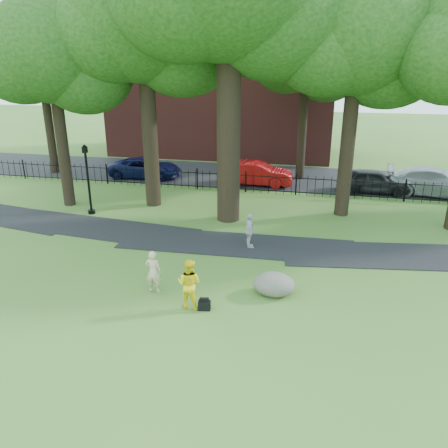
% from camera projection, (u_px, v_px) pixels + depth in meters
% --- Properties ---
extents(ground, '(120.00, 120.00, 0.00)m').
position_uv_depth(ground, '(187.00, 285.00, 15.30)').
color(ground, '#3D6423').
rests_on(ground, ground).
extents(footpath, '(36.07, 3.85, 0.03)m').
position_uv_depth(footpath, '(236.00, 245.00, 18.67)').
color(footpath, black).
rests_on(footpath, ground).
extents(street, '(80.00, 7.00, 0.02)m').
position_uv_depth(street, '(255.00, 176.00, 29.95)').
color(street, black).
rests_on(street, ground).
extents(iron_fence, '(44.00, 0.04, 1.20)m').
position_uv_depth(iron_fence, '(245.00, 182.00, 26.08)').
color(iron_fence, black).
rests_on(iron_fence, ground).
extents(brick_building, '(18.00, 8.00, 12.00)m').
position_uv_depth(brick_building, '(223.00, 80.00, 36.00)').
color(brick_building, maroon).
rests_on(brick_building, ground).
extents(tree_row, '(26.82, 7.96, 12.42)m').
position_uv_depth(tree_row, '(246.00, 43.00, 20.06)').
color(tree_row, black).
rests_on(tree_row, ground).
extents(woman, '(0.55, 0.37, 1.50)m').
position_uv_depth(woman, '(153.00, 272.00, 14.59)').
color(woman, '#C9B78A').
rests_on(woman, ground).
extents(man, '(0.88, 0.73, 1.64)m').
position_uv_depth(man, '(189.00, 284.00, 13.65)').
color(man, yellow).
rests_on(man, ground).
extents(pedestrian, '(0.58, 0.94, 1.50)m').
position_uv_depth(pedestrian, '(250.00, 231.00, 18.12)').
color(pedestrian, silver).
rests_on(pedestrian, ground).
extents(boulder, '(1.56, 1.29, 0.81)m').
position_uv_depth(boulder, '(274.00, 283.00, 14.58)').
color(boulder, '#666155').
rests_on(boulder, ground).
extents(lamppost, '(0.36, 0.36, 3.58)m').
position_uv_depth(lamppost, '(88.00, 180.00, 21.92)').
color(lamppost, black).
rests_on(lamppost, ground).
extents(backpack, '(0.42, 0.30, 0.29)m').
position_uv_depth(backpack, '(204.00, 305.00, 13.73)').
color(backpack, black).
rests_on(backpack, ground).
extents(red_bag, '(0.36, 0.25, 0.23)m').
position_uv_depth(red_bag, '(287.00, 284.00, 15.08)').
color(red_bag, maroon).
rests_on(red_bag, ground).
extents(red_sedan, '(4.58, 1.65, 1.50)m').
position_uv_depth(red_sedan, '(256.00, 173.00, 27.54)').
color(red_sedan, '#9B0B0D').
rests_on(red_sedan, ground).
extents(navy_van, '(4.92, 2.53, 1.33)m').
position_uv_depth(navy_van, '(145.00, 168.00, 29.38)').
color(navy_van, '#0B1138').
rests_on(navy_van, ground).
extents(grey_car, '(4.21, 1.70, 1.43)m').
position_uv_depth(grey_car, '(373.00, 181.00, 25.95)').
color(grey_car, black).
rests_on(grey_car, ground).
extents(silver_car, '(5.72, 2.95, 1.59)m').
position_uv_depth(silver_car, '(435.00, 182.00, 25.37)').
color(silver_car, '#9EA1A6').
rests_on(silver_car, ground).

